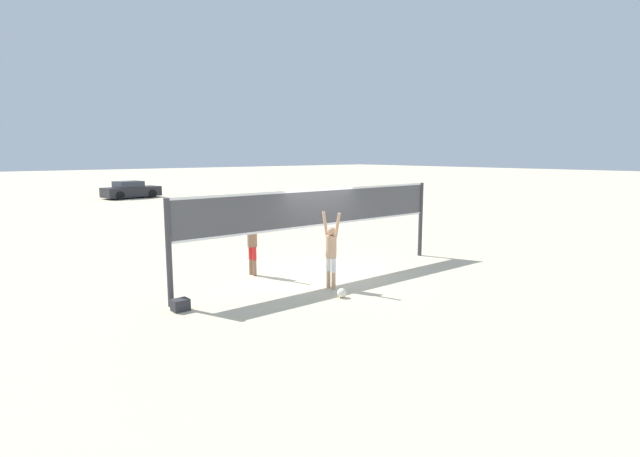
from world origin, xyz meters
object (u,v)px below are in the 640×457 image
Objects in this scene: volleyball at (342,293)px; player_spiker at (331,249)px; volleyball_net at (320,215)px; player_blocker at (252,238)px; gear_bag at (180,305)px; parked_car_near at (131,190)px.

player_spiker is at bearing 66.32° from volleyball.
volleyball_net is 4.42× the size of player_blocker.
player_blocker reaches higher than player_spiker.
player_spiker reaches higher than gear_bag.
parked_car_near is at bearing -10.18° from player_spiker.
volleyball_net reaches higher than player_blocker.
volleyball_net is 2.05× the size of parked_car_near.
gear_bag is (-3.45, 1.57, 0.01)m from volleyball.
parked_car_near is (4.69, 28.55, -1.15)m from volleyball_net.
player_blocker is 0.46× the size of parked_car_near.
player_spiker reaches higher than parked_car_near.
volleyball is 0.64× the size of gear_bag.
player_blocker is at bearing 17.28° from player_spiker.
volleyball_net is 2.05m from player_blocker.
volleyball_net is 4.76m from gear_bag.
volleyball_net is 28.96m from parked_car_near.
player_blocker is 27.94m from parked_car_near.
player_spiker is (-0.66, -1.23, -0.70)m from volleyball_net.
player_blocker is at bearing 30.14° from gear_bag.
player_spiker is at bearing -107.25° from parked_car_near.
volleyball_net reaches higher than parked_car_near.
volleyball is 31.11m from parked_car_near.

